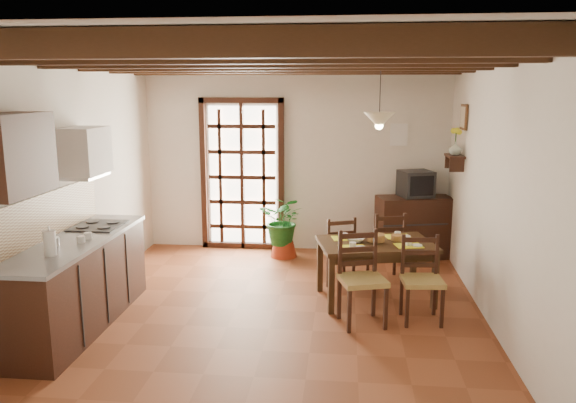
# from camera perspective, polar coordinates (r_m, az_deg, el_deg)

# --- Properties ---
(ground_plane) EXTENTS (5.00, 5.00, 0.00)m
(ground_plane) POSITION_cam_1_polar(r_m,az_deg,el_deg) (6.30, -1.30, -11.01)
(ground_plane) COLOR brown
(room_shell) EXTENTS (4.52, 5.02, 2.81)m
(room_shell) POSITION_cam_1_polar(r_m,az_deg,el_deg) (5.86, -1.38, 5.65)
(room_shell) COLOR silver
(room_shell) RESTS_ON ground_plane
(ceiling_beams) EXTENTS (4.50, 4.34, 0.20)m
(ceiling_beams) POSITION_cam_1_polar(r_m,az_deg,el_deg) (5.84, -1.42, 14.22)
(ceiling_beams) COLOR black
(ceiling_beams) RESTS_ON room_shell
(french_door) EXTENTS (1.26, 0.11, 2.32)m
(french_door) POSITION_cam_1_polar(r_m,az_deg,el_deg) (8.46, -4.66, 3.00)
(french_door) COLOR white
(french_door) RESTS_ON ground_plane
(kitchen_counter) EXTENTS (0.64, 2.25, 1.38)m
(kitchen_counter) POSITION_cam_1_polar(r_m,az_deg,el_deg) (6.15, -20.63, -7.64)
(kitchen_counter) COLOR black
(kitchen_counter) RESTS_ON ground_plane
(upper_cabinet) EXTENTS (0.35, 0.80, 0.70)m
(upper_cabinet) POSITION_cam_1_polar(r_m,az_deg,el_deg) (5.32, -26.15, 4.30)
(upper_cabinet) COLOR black
(upper_cabinet) RESTS_ON room_shell
(range_hood) EXTENTS (0.38, 0.60, 0.54)m
(range_hood) POSITION_cam_1_polar(r_m,az_deg,el_deg) (6.41, -20.01, 4.73)
(range_hood) COLOR white
(range_hood) RESTS_ON room_shell
(counter_items) EXTENTS (0.50, 1.43, 0.25)m
(counter_items) POSITION_cam_1_polar(r_m,az_deg,el_deg) (6.09, -20.57, -3.04)
(counter_items) COLOR black
(counter_items) RESTS_ON kitchen_counter
(dining_table) EXTENTS (1.42, 1.07, 0.69)m
(dining_table) POSITION_cam_1_polar(r_m,az_deg,el_deg) (6.50, 8.90, -4.84)
(dining_table) COLOR #362211
(dining_table) RESTS_ON ground_plane
(chair_near_left) EXTENTS (0.55, 0.53, 0.96)m
(chair_near_left) POSITION_cam_1_polar(r_m,az_deg,el_deg) (5.92, 7.49, -9.48)
(chair_near_left) COLOR #9D8443
(chair_near_left) RESTS_ON ground_plane
(chair_near_right) EXTENTS (0.44, 0.43, 0.90)m
(chair_near_right) POSITION_cam_1_polar(r_m,az_deg,el_deg) (6.11, 13.38, -9.24)
(chair_near_right) COLOR #9D8443
(chair_near_right) RESTS_ON ground_plane
(chair_far_left) EXTENTS (0.51, 0.50, 0.86)m
(chair_far_left) POSITION_cam_1_polar(r_m,az_deg,el_deg) (7.12, 4.96, -6.08)
(chair_far_left) COLOR #9D8443
(chair_far_left) RESTS_ON ground_plane
(chair_far_right) EXTENTS (0.50, 0.48, 0.90)m
(chair_far_right) POSITION_cam_1_polar(r_m,az_deg,el_deg) (7.27, 9.88, -5.74)
(chair_far_right) COLOR #9D8443
(chair_far_right) RESTS_ON ground_plane
(table_setting) EXTENTS (0.93, 0.62, 0.09)m
(table_setting) POSITION_cam_1_polar(r_m,az_deg,el_deg) (6.48, 8.91, -4.34)
(table_setting) COLOR #F5F526
(table_setting) RESTS_ON dining_table
(table_bowl) EXTENTS (0.26, 0.26, 0.05)m
(table_bowl) POSITION_cam_1_polar(r_m,az_deg,el_deg) (6.45, 6.88, -3.84)
(table_bowl) COLOR white
(table_bowl) RESTS_ON dining_table
(sideboard) EXTENTS (1.13, 0.70, 0.89)m
(sideboard) POSITION_cam_1_polar(r_m,az_deg,el_deg) (8.30, 12.65, -2.54)
(sideboard) COLOR black
(sideboard) RESTS_ON ground_plane
(crt_tv) EXTENTS (0.54, 0.52, 0.37)m
(crt_tv) POSITION_cam_1_polar(r_m,az_deg,el_deg) (8.17, 12.84, 1.77)
(crt_tv) COLOR black
(crt_tv) RESTS_ON sideboard
(fuse_box) EXTENTS (0.25, 0.03, 0.32)m
(fuse_box) POSITION_cam_1_polar(r_m,az_deg,el_deg) (8.32, 11.20, 6.66)
(fuse_box) COLOR white
(fuse_box) RESTS_ON room_shell
(plant_pot) EXTENTS (0.39, 0.39, 0.24)m
(plant_pot) POSITION_cam_1_polar(r_m,az_deg,el_deg) (8.20, -0.45, -4.85)
(plant_pot) COLOR maroon
(plant_pot) RESTS_ON ground_plane
(potted_plant) EXTENTS (1.94, 1.75, 1.88)m
(potted_plant) POSITION_cam_1_polar(r_m,az_deg,el_deg) (8.09, -0.45, -1.72)
(potted_plant) COLOR #144C19
(potted_plant) RESTS_ON ground_plane
(wall_shelf) EXTENTS (0.20, 0.42, 0.20)m
(wall_shelf) POSITION_cam_1_polar(r_m,az_deg,el_deg) (7.57, 16.57, 4.15)
(wall_shelf) COLOR black
(wall_shelf) RESTS_ON room_shell
(shelf_vase) EXTENTS (0.15, 0.15, 0.15)m
(shelf_vase) POSITION_cam_1_polar(r_m,az_deg,el_deg) (7.55, 16.63, 5.19)
(shelf_vase) COLOR #B2BFB2
(shelf_vase) RESTS_ON wall_shelf
(shelf_flowers) EXTENTS (0.14, 0.14, 0.36)m
(shelf_flowers) POSITION_cam_1_polar(r_m,az_deg,el_deg) (7.53, 16.71, 6.76)
(shelf_flowers) COLOR #F5F526
(shelf_flowers) RESTS_ON shelf_vase
(framed_picture) EXTENTS (0.03, 0.32, 0.32)m
(framed_picture) POSITION_cam_1_polar(r_m,az_deg,el_deg) (7.54, 17.43, 8.19)
(framed_picture) COLOR brown
(framed_picture) RESTS_ON room_shell
(pendant_lamp) EXTENTS (0.36, 0.36, 0.84)m
(pendant_lamp) POSITION_cam_1_polar(r_m,az_deg,el_deg) (6.35, 9.26, 8.32)
(pendant_lamp) COLOR black
(pendant_lamp) RESTS_ON room_shell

